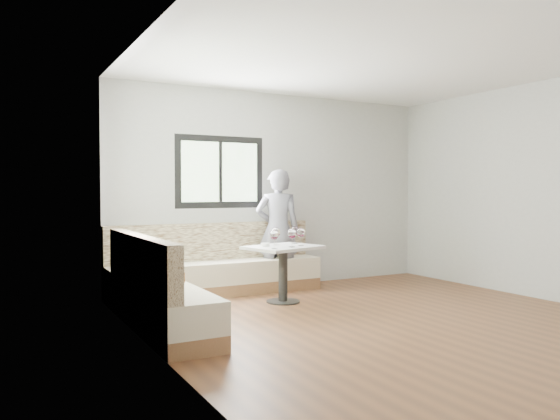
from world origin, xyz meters
The scene contains 10 objects.
room centered at (-0.08, 0.08, 1.41)m, with size 5.01×5.01×2.81m.
banquette centered at (-1.59, 1.63, 0.33)m, with size 2.90×2.80×0.95m.
table centered at (-0.52, 1.38, 0.53)m, with size 1.00×0.86×0.70m.
person centered at (-0.16, 2.19, 0.85)m, with size 0.62×0.40×1.69m, color slate.
olive_ramekin centered at (-0.73, 1.44, 0.73)m, with size 0.11×0.11×0.04m.
wine_glass_a centered at (-0.77, 1.14, 0.86)m, with size 0.10×0.10×0.22m.
wine_glass_b centered at (-0.49, 1.20, 0.86)m, with size 0.10×0.10×0.22m.
wine_glass_c centered at (-0.31, 1.29, 0.86)m, with size 0.10×0.10×0.22m.
wine_glass_d centered at (-0.56, 1.49, 0.86)m, with size 0.10×0.10×0.22m.
wine_glass_e centered at (-0.25, 1.56, 0.86)m, with size 0.10×0.10×0.22m.
Camera 1 is at (-3.78, -4.53, 1.39)m, focal length 35.00 mm.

